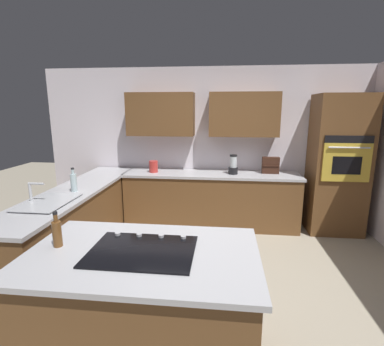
{
  "coord_description": "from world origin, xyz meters",
  "views": [
    {
      "loc": [
        -0.1,
        2.93,
        1.91
      ],
      "look_at": [
        0.32,
        -0.82,
        1.09
      ],
      "focal_mm": 27.32,
      "sensor_mm": 36.0,
      "label": 1
    }
  ],
  "objects_px": {
    "spice_rack": "(271,165)",
    "kettle": "(154,167)",
    "wall_oven": "(338,165)",
    "blender": "(233,166)",
    "cooktop": "(142,250)",
    "dish_soap_bottle": "(74,182)",
    "oil_bottle": "(57,233)",
    "sink_unit": "(48,202)"
  },
  "relations": [
    {
      "from": "spice_rack",
      "to": "kettle",
      "type": "relative_size",
      "value": 1.42
    },
    {
      "from": "kettle",
      "to": "blender",
      "type": "bearing_deg",
      "value": -180.0
    },
    {
      "from": "cooktop",
      "to": "kettle",
      "type": "relative_size",
      "value": 4.02
    },
    {
      "from": "spice_rack",
      "to": "kettle",
      "type": "distance_m",
      "value": 1.9
    },
    {
      "from": "sink_unit",
      "to": "dish_soap_bottle",
      "type": "bearing_deg",
      "value": -96.95
    },
    {
      "from": "blender",
      "to": "kettle",
      "type": "distance_m",
      "value": 1.3
    },
    {
      "from": "oil_bottle",
      "to": "sink_unit",
      "type": "bearing_deg",
      "value": -54.41
    },
    {
      "from": "cooktop",
      "to": "spice_rack",
      "type": "xyz_separation_m",
      "value": [
        -1.33,
        -2.82,
        0.13
      ]
    },
    {
      "from": "kettle",
      "to": "oil_bottle",
      "type": "distance_m",
      "value": 2.7
    },
    {
      "from": "cooktop",
      "to": "dish_soap_bottle",
      "type": "height_order",
      "value": "dish_soap_bottle"
    },
    {
      "from": "cooktop",
      "to": "spice_rack",
      "type": "height_order",
      "value": "spice_rack"
    },
    {
      "from": "dish_soap_bottle",
      "to": "oil_bottle",
      "type": "distance_m",
      "value": 1.58
    },
    {
      "from": "kettle",
      "to": "oil_bottle",
      "type": "height_order",
      "value": "oil_bottle"
    },
    {
      "from": "wall_oven",
      "to": "kettle",
      "type": "xyz_separation_m",
      "value": [
        2.9,
        0.03,
        -0.08
      ]
    },
    {
      "from": "wall_oven",
      "to": "oil_bottle",
      "type": "bearing_deg",
      "value": 42.4
    },
    {
      "from": "blender",
      "to": "kettle",
      "type": "height_order",
      "value": "blender"
    },
    {
      "from": "blender",
      "to": "wall_oven",
      "type": "bearing_deg",
      "value": -179.02
    },
    {
      "from": "oil_bottle",
      "to": "blender",
      "type": "bearing_deg",
      "value": -117.17
    },
    {
      "from": "blender",
      "to": "oil_bottle",
      "type": "height_order",
      "value": "blender"
    },
    {
      "from": "wall_oven",
      "to": "blender",
      "type": "height_order",
      "value": "wall_oven"
    },
    {
      "from": "wall_oven",
      "to": "dish_soap_bottle",
      "type": "relative_size",
      "value": 7.02
    },
    {
      "from": "sink_unit",
      "to": "kettle",
      "type": "xyz_separation_m",
      "value": [
        -0.78,
        -1.73,
        0.08
      ]
    },
    {
      "from": "dish_soap_bottle",
      "to": "spice_rack",
      "type": "bearing_deg",
      "value": -152.58
    },
    {
      "from": "wall_oven",
      "to": "dish_soap_bottle",
      "type": "xyz_separation_m",
      "value": [
        3.62,
        1.28,
        -0.05
      ]
    },
    {
      "from": "sink_unit",
      "to": "cooktop",
      "type": "distance_m",
      "value": 1.67
    },
    {
      "from": "blender",
      "to": "dish_soap_bottle",
      "type": "xyz_separation_m",
      "value": [
        2.02,
        1.25,
        -0.01
      ]
    },
    {
      "from": "cooktop",
      "to": "dish_soap_bottle",
      "type": "relative_size",
      "value": 2.49
    },
    {
      "from": "sink_unit",
      "to": "dish_soap_bottle",
      "type": "relative_size",
      "value": 2.29
    },
    {
      "from": "cooktop",
      "to": "blender",
      "type": "relative_size",
      "value": 2.43
    },
    {
      "from": "blender",
      "to": "cooktop",
      "type": "bearing_deg",
      "value": 74.97
    },
    {
      "from": "blender",
      "to": "spice_rack",
      "type": "distance_m",
      "value": 0.61
    },
    {
      "from": "wall_oven",
      "to": "blender",
      "type": "xyz_separation_m",
      "value": [
        1.6,
        0.03,
        -0.04
      ]
    },
    {
      "from": "wall_oven",
      "to": "blender",
      "type": "distance_m",
      "value": 1.6
    },
    {
      "from": "dish_soap_bottle",
      "to": "oil_bottle",
      "type": "relative_size",
      "value": 1.11
    },
    {
      "from": "cooktop",
      "to": "blender",
      "type": "distance_m",
      "value": 2.81
    },
    {
      "from": "sink_unit",
      "to": "oil_bottle",
      "type": "relative_size",
      "value": 2.54
    },
    {
      "from": "blender",
      "to": "dish_soap_bottle",
      "type": "distance_m",
      "value": 2.37
    },
    {
      "from": "blender",
      "to": "kettle",
      "type": "bearing_deg",
      "value": 0.0
    },
    {
      "from": "cooktop",
      "to": "spice_rack",
      "type": "relative_size",
      "value": 2.83
    },
    {
      "from": "cooktop",
      "to": "kettle",
      "type": "height_order",
      "value": "kettle"
    },
    {
      "from": "blender",
      "to": "dish_soap_bottle",
      "type": "height_order",
      "value": "blender"
    },
    {
      "from": "sink_unit",
      "to": "spice_rack",
      "type": "bearing_deg",
      "value": -145.52
    }
  ]
}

